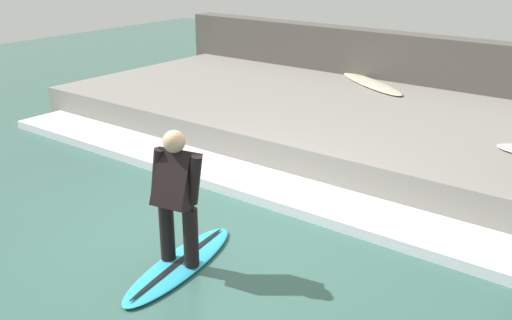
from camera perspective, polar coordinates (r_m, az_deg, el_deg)
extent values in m
plane|color=#386056|center=(6.85, -4.25, -7.42)|extent=(28.00, 28.00, 0.00)
cube|color=gray|center=(9.92, 11.61, 2.87)|extent=(4.40, 11.58, 0.53)
cube|color=#544F49|center=(11.99, 17.08, 7.70)|extent=(0.50, 12.16, 1.45)
cube|color=silver|center=(7.84, 2.79, -3.09)|extent=(0.88, 11.00, 0.13)
ellipsoid|color=#2DADD1|center=(6.32, -7.22, -9.78)|extent=(1.84, 0.76, 0.06)
ellipsoid|color=black|center=(6.30, -7.24, -9.53)|extent=(1.64, 0.37, 0.01)
cylinder|color=black|center=(6.08, -6.23, -7.34)|extent=(0.15, 0.15, 0.62)
cylinder|color=black|center=(6.23, -8.47, -6.73)|extent=(0.15, 0.15, 0.62)
cube|color=black|center=(5.90, -7.63, -1.83)|extent=(0.48, 0.44, 0.62)
sphere|color=tan|center=(5.76, -7.81, 1.76)|extent=(0.22, 0.22, 0.22)
cylinder|color=black|center=(5.77, -5.88, -1.90)|extent=(0.11, 0.19, 0.52)
cylinder|color=black|center=(6.01, -9.34, -1.16)|extent=(0.11, 0.19, 0.52)
ellipsoid|color=beige|center=(11.79, 10.92, 7.19)|extent=(1.51, 1.99, 0.06)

